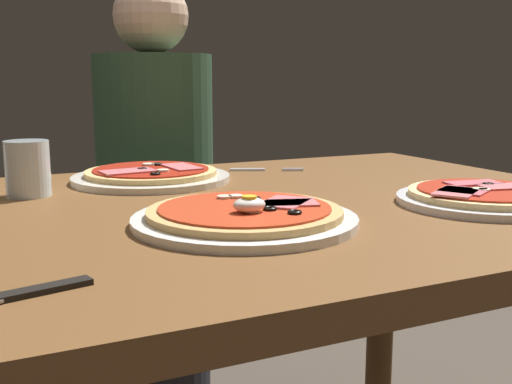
{
  "coord_description": "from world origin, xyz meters",
  "views": [
    {
      "loc": [
        -0.47,
        -0.9,
        0.92
      ],
      "look_at": [
        -0.07,
        -0.07,
        0.75
      ],
      "focal_mm": 44.05,
      "sensor_mm": 36.0,
      "label": 1
    }
  ],
  "objects_px": {
    "pizza_foreground": "(245,216)",
    "pizza_across_right": "(484,197)",
    "knife": "(2,298)",
    "water_glass_near": "(28,172)",
    "diner_person": "(156,207)",
    "pizza_across_left": "(151,175)",
    "dining_table": "(279,264)",
    "fork": "(261,170)"
  },
  "relations": [
    {
      "from": "pizza_foreground",
      "to": "pizza_across_right",
      "type": "xyz_separation_m",
      "value": [
        0.4,
        -0.04,
        -0.0
      ]
    },
    {
      "from": "pizza_foreground",
      "to": "knife",
      "type": "xyz_separation_m",
      "value": [
        -0.32,
        -0.18,
        -0.01
      ]
    },
    {
      "from": "water_glass_near",
      "to": "knife",
      "type": "bearing_deg",
      "value": -98.47
    },
    {
      "from": "pizza_foreground",
      "to": "pizza_across_right",
      "type": "relative_size",
      "value": 1.14
    },
    {
      "from": "pizza_foreground",
      "to": "water_glass_near",
      "type": "distance_m",
      "value": 0.43
    },
    {
      "from": "diner_person",
      "to": "pizza_foreground",
      "type": "bearing_deg",
      "value": 81.06
    },
    {
      "from": "pizza_foreground",
      "to": "water_glass_near",
      "type": "height_order",
      "value": "water_glass_near"
    },
    {
      "from": "water_glass_near",
      "to": "knife",
      "type": "distance_m",
      "value": 0.53
    },
    {
      "from": "pizza_across_left",
      "to": "diner_person",
      "type": "distance_m",
      "value": 0.56
    },
    {
      "from": "water_glass_near",
      "to": "diner_person",
      "type": "xyz_separation_m",
      "value": [
        0.39,
        0.57,
        -0.2
      ]
    },
    {
      "from": "pizza_across_right",
      "to": "knife",
      "type": "height_order",
      "value": "pizza_across_right"
    },
    {
      "from": "water_glass_near",
      "to": "diner_person",
      "type": "distance_m",
      "value": 0.71
    },
    {
      "from": "dining_table",
      "to": "water_glass_near",
      "type": "bearing_deg",
      "value": 150.11
    },
    {
      "from": "pizza_across_left",
      "to": "pizza_across_right",
      "type": "bearing_deg",
      "value": -47.24
    },
    {
      "from": "pizza_across_right",
      "to": "diner_person",
      "type": "distance_m",
      "value": 1.0
    },
    {
      "from": "pizza_foreground",
      "to": "knife",
      "type": "relative_size",
      "value": 1.59
    },
    {
      "from": "pizza_foreground",
      "to": "diner_person",
      "type": "relative_size",
      "value": 0.26
    },
    {
      "from": "pizza_across_left",
      "to": "knife",
      "type": "relative_size",
      "value": 1.56
    },
    {
      "from": "dining_table",
      "to": "pizza_across_left",
      "type": "height_order",
      "value": "pizza_across_left"
    },
    {
      "from": "dining_table",
      "to": "fork",
      "type": "relative_size",
      "value": 7.6
    },
    {
      "from": "water_glass_near",
      "to": "fork",
      "type": "height_order",
      "value": "water_glass_near"
    },
    {
      "from": "water_glass_near",
      "to": "fork",
      "type": "distance_m",
      "value": 0.49
    },
    {
      "from": "dining_table",
      "to": "fork",
      "type": "height_order",
      "value": "fork"
    },
    {
      "from": "dining_table",
      "to": "knife",
      "type": "xyz_separation_m",
      "value": [
        -0.45,
        -0.31,
        0.11
      ]
    },
    {
      "from": "knife",
      "to": "pizza_across_left",
      "type": "bearing_deg",
      "value": 62.15
    },
    {
      "from": "knife",
      "to": "water_glass_near",
      "type": "bearing_deg",
      "value": 81.53
    },
    {
      "from": "dining_table",
      "to": "water_glass_near",
      "type": "height_order",
      "value": "water_glass_near"
    },
    {
      "from": "pizza_across_left",
      "to": "pizza_across_right",
      "type": "xyz_separation_m",
      "value": [
        0.41,
        -0.44,
        0.0
      ]
    },
    {
      "from": "pizza_across_right",
      "to": "water_glass_near",
      "type": "bearing_deg",
      "value": 149.0
    },
    {
      "from": "dining_table",
      "to": "water_glass_near",
      "type": "distance_m",
      "value": 0.45
    },
    {
      "from": "fork",
      "to": "knife",
      "type": "distance_m",
      "value": 0.83
    },
    {
      "from": "water_glass_near",
      "to": "fork",
      "type": "relative_size",
      "value": 0.63
    },
    {
      "from": "pizza_across_left",
      "to": "diner_person",
      "type": "height_order",
      "value": "diner_person"
    },
    {
      "from": "pizza_across_right",
      "to": "pizza_across_left",
      "type": "bearing_deg",
      "value": 132.76
    },
    {
      "from": "water_glass_near",
      "to": "pizza_across_right",
      "type": "bearing_deg",
      "value": -31.0
    },
    {
      "from": "diner_person",
      "to": "knife",
      "type": "bearing_deg",
      "value": 66.88
    },
    {
      "from": "pizza_foreground",
      "to": "pizza_across_left",
      "type": "distance_m",
      "value": 0.41
    },
    {
      "from": "diner_person",
      "to": "dining_table",
      "type": "bearing_deg",
      "value": 88.53
    },
    {
      "from": "fork",
      "to": "pizza_across_left",
      "type": "bearing_deg",
      "value": -172.63
    },
    {
      "from": "dining_table",
      "to": "pizza_foreground",
      "type": "bearing_deg",
      "value": -132.15
    },
    {
      "from": "knife",
      "to": "dining_table",
      "type": "bearing_deg",
      "value": 35.07
    },
    {
      "from": "water_glass_near",
      "to": "diner_person",
      "type": "relative_size",
      "value": 0.08
    }
  ]
}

